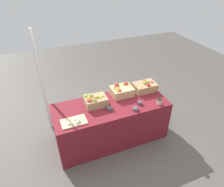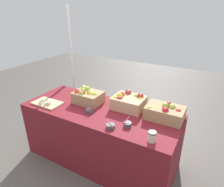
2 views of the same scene
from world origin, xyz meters
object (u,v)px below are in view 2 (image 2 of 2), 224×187
Objects in this scene: sample_bowl_mid at (110,126)px; sample_bowl_far at (90,111)px; cutting_board_front at (47,103)px; sample_bowl_near at (127,124)px; tent_pole at (72,67)px; apple_crate_middle at (128,102)px; coffee_cup at (152,137)px; apple_crate_right at (87,96)px; apple_crate_left at (165,112)px.

sample_bowl_mid reaches higher than sample_bowl_far.
cutting_board_front is 4.02× the size of sample_bowl_mid.
sample_bowl_near is 1.67m from tent_pole.
apple_crate_middle is at bearing 23.20° from cutting_board_front.
sample_bowl_near reaches higher than sample_bowl_mid.
tent_pole reaches higher than sample_bowl_mid.
apple_crate_middle reaches higher than coffee_cup.
sample_bowl_near is at bearing 38.25° from sample_bowl_mid.
sample_bowl_far is at bearing 7.89° from cutting_board_front.
tent_pole is at bearing 140.89° from apple_crate_right.
tent_pole reaches higher than apple_crate_left.
apple_crate_left reaches higher than coffee_cup.
sample_bowl_far is 0.82m from coffee_cup.
sample_bowl_far is 0.05× the size of tent_pole.
apple_crate_left is 4.34× the size of sample_bowl_far.
apple_crate_left is 1.79m from tent_pole.
cutting_board_front is at bearing 175.64° from sample_bowl_mid.
cutting_board_front is 4.00× the size of sample_bowl_far.
apple_crate_left is at bearing 5.31° from apple_crate_right.
apple_crate_middle is 0.67m from coffee_cup.
tent_pole reaches higher than sample_bowl_near.
sample_bowl_mid is at bearing -33.54° from apple_crate_right.
sample_bowl_mid is 0.90× the size of coffee_cup.
apple_crate_middle reaches higher than sample_bowl_mid.
apple_crate_right is 3.80× the size of sample_bowl_far.
tent_pole is at bearing 143.16° from sample_bowl_mid.
apple_crate_right is 0.28m from sample_bowl_far.
apple_crate_middle is at bearing 133.78° from coffee_cup.
apple_crate_left is at bearing 46.74° from sample_bowl_mid.
apple_crate_left is 0.45m from apple_crate_middle.
sample_bowl_far is 0.90× the size of coffee_cup.
apple_crate_right reaches higher than sample_bowl_near.
apple_crate_right is 0.18× the size of tent_pole.
coffee_cup is (0.80, -0.16, 0.03)m from sample_bowl_far.
apple_crate_right is at bearing -174.69° from apple_crate_left.
sample_bowl_mid is at bearing 179.57° from coffee_cup.
tent_pole reaches higher than cutting_board_front.
apple_crate_left is at bearing 15.19° from cutting_board_front.
cutting_board_front is 0.19× the size of tent_pole.
sample_bowl_far reaches higher than cutting_board_front.
sample_bowl_far is at bearing 157.03° from sample_bowl_mid.
coffee_cup is (0.46, -0.48, -0.04)m from apple_crate_middle.
coffee_cup is at bearing -0.43° from sample_bowl_mid.
sample_bowl_mid is at bearing -22.97° from sample_bowl_far.
apple_crate_middle is 1.03m from cutting_board_front.
coffee_cup reaches higher than cutting_board_front.
tent_pole is (-0.74, 0.60, 0.13)m from apple_crate_right.
coffee_cup is (0.01, -0.46, -0.03)m from apple_crate_left.
apple_crate_left reaches higher than sample_bowl_mid.
apple_crate_middle reaches higher than cutting_board_front.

